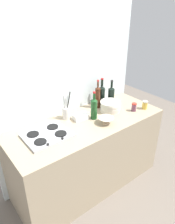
{
  "coord_description": "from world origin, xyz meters",
  "views": [
    {
      "loc": [
        -1.25,
        -1.6,
        2.1
      ],
      "look_at": [
        0.0,
        0.0,
        1.02
      ],
      "focal_mm": 34.42,
      "sensor_mm": 36.0,
      "label": 1
    }
  ],
  "objects": [
    {
      "name": "plate_stack",
      "position": [
        0.38,
        0.04,
        0.96
      ],
      "size": [
        0.25,
        0.25,
        0.12
      ],
      "color": "silver",
      "rests_on": "counter_block"
    },
    {
      "name": "stovetop_hob",
      "position": [
        -0.49,
        0.02,
        0.91
      ],
      "size": [
        0.44,
        0.35,
        0.04
      ],
      "color": "#B2B2B7",
      "rests_on": "counter_block"
    },
    {
      "name": "condiment_jar_front",
      "position": [
        0.75,
        -0.18,
        0.95
      ],
      "size": [
        0.07,
        0.07,
        0.1
      ],
      "color": "gold",
      "rests_on": "counter_block"
    },
    {
      "name": "counter_block",
      "position": [
        0.0,
        0.0,
        0.45
      ],
      "size": [
        1.8,
        0.7,
        0.9
      ],
      "primitive_type": "cube",
      "color": "tan",
      "rests_on": "ground"
    },
    {
      "name": "butter_dish",
      "position": [
        -0.03,
        0.09,
        0.93
      ],
      "size": [
        0.18,
        0.13,
        0.06
      ],
      "primitive_type": "cube",
      "rotation": [
        0.0,
        0.0,
        -0.15
      ],
      "color": "white",
      "rests_on": "counter_block"
    },
    {
      "name": "wine_bottle_leftmost",
      "position": [
        0.32,
        0.2,
        1.04
      ],
      "size": [
        0.06,
        0.06,
        0.36
      ],
      "color": "#472314",
      "rests_on": "counter_block"
    },
    {
      "name": "utensil_crock",
      "position": [
        -0.14,
        0.2,
        0.98
      ],
      "size": [
        0.09,
        0.09,
        0.33
      ],
      "color": "silver",
      "rests_on": "counter_block"
    },
    {
      "name": "ground_plane",
      "position": [
        0.0,
        0.0,
        0.0
      ],
      "size": [
        6.0,
        6.0,
        0.0
      ],
      "primitive_type": "plane",
      "color": "#6B6056",
      "rests_on": "ground"
    },
    {
      "name": "wine_bottle_mid_right",
      "position": [
        0.1,
        0.01,
        1.03
      ],
      "size": [
        0.07,
        0.07,
        0.33
      ],
      "color": "#19471E",
      "rests_on": "counter_block"
    },
    {
      "name": "wine_bottle_mid_left",
      "position": [
        0.5,
        0.16,
        1.02
      ],
      "size": [
        0.08,
        0.08,
        0.32
      ],
      "color": "black",
      "rests_on": "counter_block"
    },
    {
      "name": "mixing_bowl",
      "position": [
        0.13,
        -0.15,
        0.94
      ],
      "size": [
        0.17,
        0.17,
        0.07
      ],
      "color": "beige",
      "rests_on": "counter_block"
    },
    {
      "name": "condiment_jar_rear",
      "position": [
        0.6,
        -0.14,
        0.95
      ],
      "size": [
        0.06,
        0.06,
        0.1
      ],
      "color": "#66384C",
      "rests_on": "counter_block"
    },
    {
      "name": "wine_bottle_rightmost",
      "position": [
        0.41,
        0.24,
        1.03
      ],
      "size": [
        0.08,
        0.08,
        0.35
      ],
      "color": "black",
      "rests_on": "counter_block"
    },
    {
      "name": "backsplash_panel",
      "position": [
        0.0,
        0.38,
        1.21
      ],
      "size": [
        1.9,
        0.06,
        2.42
      ],
      "primitive_type": "cube",
      "color": "silver",
      "rests_on": "ground"
    }
  ]
}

